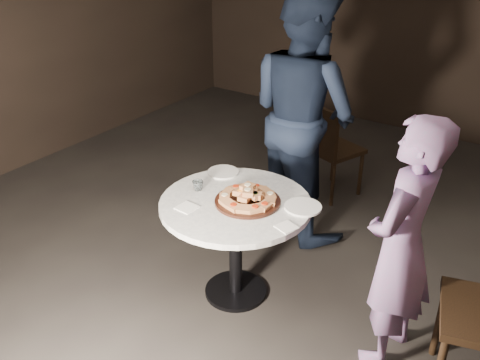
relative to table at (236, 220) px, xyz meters
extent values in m
plane|color=black|center=(0.09, 0.08, -0.58)|extent=(7.00, 7.00, 0.00)
cylinder|color=black|center=(0.00, 0.00, -0.57)|extent=(0.51, 0.51, 0.03)
cylinder|color=black|center=(0.00, 0.00, -0.22)|extent=(0.10, 0.10, 0.66)
cylinder|color=silver|center=(0.00, 0.00, 0.11)|extent=(1.17, 1.17, 0.04)
cylinder|color=black|center=(0.07, 0.03, 0.14)|extent=(0.46, 0.46, 0.02)
cube|color=#B57546|center=(0.21, 0.01, 0.17)|extent=(0.07, 0.09, 0.04)
cylinder|color=red|center=(0.21, 0.01, 0.18)|extent=(0.04, 0.04, 0.01)
cube|color=#B57546|center=(0.20, 0.08, 0.17)|extent=(0.10, 0.11, 0.04)
cube|color=#B57546|center=(0.17, 0.13, 0.17)|extent=(0.11, 0.11, 0.04)
cylinder|color=beige|center=(0.17, 0.13, 0.18)|extent=(0.06, 0.06, 0.01)
cube|color=#B57546|center=(0.11, 0.17, 0.17)|extent=(0.11, 0.10, 0.04)
cube|color=#B57546|center=(0.04, 0.17, 0.17)|extent=(0.09, 0.08, 0.04)
cylinder|color=red|center=(0.04, 0.17, 0.18)|extent=(0.04, 0.04, 0.01)
cube|color=#B57546|center=(-0.02, 0.14, 0.17)|extent=(0.11, 0.11, 0.04)
cube|color=#B57546|center=(-0.06, 0.09, 0.17)|extent=(0.10, 0.11, 0.04)
cylinder|color=red|center=(-0.06, 0.09, 0.18)|extent=(0.06, 0.06, 0.01)
cube|color=#B57546|center=(-0.07, 0.02, 0.17)|extent=(0.08, 0.10, 0.04)
cube|color=#B57546|center=(-0.05, -0.04, 0.17)|extent=(0.11, 0.11, 0.04)
cylinder|color=beige|center=(-0.05, -0.04, 0.18)|extent=(0.06, 0.06, 0.01)
cube|color=#B57546|center=(0.00, -0.09, 0.17)|extent=(0.11, 0.09, 0.04)
cube|color=#B57546|center=(0.06, -0.11, 0.17)|extent=(0.10, 0.09, 0.04)
cylinder|color=red|center=(0.06, -0.11, 0.18)|extent=(0.05, 0.05, 0.01)
cube|color=#B57546|center=(0.13, -0.10, 0.17)|extent=(0.11, 0.10, 0.04)
cube|color=#B57546|center=(0.18, -0.05, 0.17)|extent=(0.10, 0.11, 0.04)
cylinder|color=red|center=(0.18, -0.05, 0.18)|extent=(0.06, 0.06, 0.01)
cube|color=#B57546|center=(0.11, 0.04, 0.19)|extent=(0.10, 0.09, 0.03)
cylinder|color=#2D6B1E|center=(0.11, 0.04, 0.21)|extent=(0.05, 0.05, 0.01)
cube|color=#B57546|center=(0.06, 0.08, 0.19)|extent=(0.11, 0.10, 0.03)
cylinder|color=beige|center=(0.06, 0.08, 0.21)|extent=(0.06, 0.06, 0.01)
cube|color=#B57546|center=(0.03, 0.02, 0.19)|extent=(0.10, 0.09, 0.04)
cylinder|color=orange|center=(0.03, 0.02, 0.21)|extent=(0.05, 0.05, 0.01)
cube|color=#B57546|center=(0.08, -0.01, 0.19)|extent=(0.08, 0.10, 0.03)
cylinder|color=red|center=(0.08, -0.01, 0.21)|extent=(0.05, 0.05, 0.01)
cube|color=#B57546|center=(0.11, 0.04, 0.19)|extent=(0.10, 0.09, 0.04)
cylinder|color=#2D6B1E|center=(0.11, 0.04, 0.21)|extent=(0.05, 0.05, 0.01)
cube|color=#B57546|center=(0.05, 0.06, 0.22)|extent=(0.07, 0.09, 0.04)
cylinder|color=beige|center=(0.05, 0.06, 0.24)|extent=(0.04, 0.04, 0.01)
cube|color=#B57546|center=(0.09, 0.01, 0.22)|extent=(0.10, 0.11, 0.04)
cylinder|color=beige|center=(0.09, 0.01, 0.24)|extent=(0.06, 0.06, 0.01)
cylinder|color=white|center=(-0.30, 0.28, 0.14)|extent=(0.27, 0.27, 0.01)
cylinder|color=white|center=(0.38, 0.17, 0.14)|extent=(0.26, 0.26, 0.01)
imported|color=silver|center=(-0.29, -0.02, 0.17)|extent=(0.08, 0.08, 0.07)
cube|color=white|center=(-0.20, -0.23, 0.14)|extent=(0.12, 0.12, 0.01)
cube|color=white|center=(0.41, -0.08, 0.14)|extent=(0.13, 0.13, 0.01)
cube|color=black|center=(-0.10, 1.67, -0.15)|extent=(0.51, 0.51, 0.04)
cube|color=black|center=(-0.17, 1.48, 0.06)|extent=(0.39, 0.17, 0.43)
cylinder|color=black|center=(0.12, 1.77, -0.37)|extent=(0.04, 0.04, 0.43)
cylinder|color=black|center=(-0.20, 1.89, -0.37)|extent=(0.04, 0.04, 0.43)
cylinder|color=black|center=(0.01, 1.45, -0.37)|extent=(0.04, 0.04, 0.43)
cylinder|color=black|center=(-0.32, 1.56, -0.37)|extent=(0.04, 0.04, 0.43)
cylinder|color=black|center=(1.28, 0.21, -0.33)|extent=(0.05, 0.05, 0.51)
imported|color=#141C30|center=(-0.10, 1.03, 0.37)|extent=(1.13, 1.01, 1.91)
imported|color=slate|center=(1.03, 0.06, 0.16)|extent=(0.40, 0.57, 1.49)
camera|label=1|loc=(1.67, -2.36, 1.79)|focal=40.00mm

